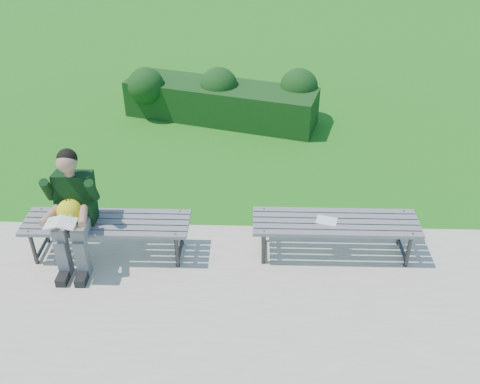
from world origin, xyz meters
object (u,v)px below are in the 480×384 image
at_px(seated_boy, 72,208).
at_px(paper_sheet, 327,221).
at_px(hedge, 222,97).
at_px(bench_left, 107,225).
at_px(bench_right, 335,225).

bearing_deg(seated_boy, paper_sheet, 3.68).
xyz_separation_m(hedge, bench_left, (-1.05, -3.59, 0.03)).
distance_m(hedge, seated_boy, 3.94).
bearing_deg(bench_left, seated_boy, -161.92).
relative_size(seated_boy, paper_sheet, 5.16).
relative_size(bench_left, seated_boy, 1.37).
xyz_separation_m(bench_left, seated_boy, (-0.30, -0.10, 0.30)).
height_order(hedge, bench_right, hedge).
height_order(bench_right, seated_boy, seated_boy).
bearing_deg(seated_boy, bench_right, 3.55).
distance_m(hedge, bench_left, 3.74).
height_order(bench_right, paper_sheet, bench_right).
relative_size(bench_left, bench_right, 1.00).
bearing_deg(hedge, paper_sheet, -69.09).
relative_size(hedge, seated_boy, 2.50).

